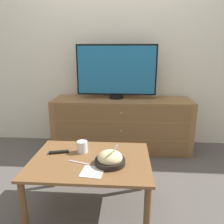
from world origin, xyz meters
TOP-DOWN VIEW (x-y plane):
  - ground_plane at (0.00, 0.00)m, footprint 12.00×12.00m
  - wall_back at (0.00, 0.03)m, footprint 12.00×0.05m
  - dresser at (0.11, -0.26)m, footprint 1.68×0.48m
  - tv at (0.04, -0.21)m, footprint 0.97×0.17m
  - coffee_table at (-0.10, -1.41)m, footprint 0.88×0.64m
  - takeout_bowl at (0.05, -1.48)m, footprint 0.22×0.22m
  - drink_cup at (-0.18, -1.30)m, footprint 0.08×0.08m
  - napkin at (-0.05, -1.59)m, footprint 0.16×0.16m
  - knife at (-0.17, -1.48)m, footprint 0.16×0.06m
  - remote_control at (-0.36, -1.33)m, footprint 0.16×0.07m

SIDE VIEW (x-z plane):
  - ground_plane at x=0.00m, z-range 0.00..0.00m
  - dresser at x=0.11m, z-range 0.00..0.65m
  - coffee_table at x=-0.10m, z-range 0.16..0.60m
  - napkin at x=-0.05m, z-range 0.44..0.44m
  - knife at x=-0.17m, z-range 0.44..0.44m
  - remote_control at x=-0.36m, z-range 0.44..0.46m
  - takeout_bowl at x=0.05m, z-range 0.39..0.56m
  - drink_cup at x=-0.18m, z-range 0.43..0.52m
  - tv at x=0.04m, z-range 0.66..1.31m
  - wall_back at x=0.00m, z-range 0.00..2.60m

